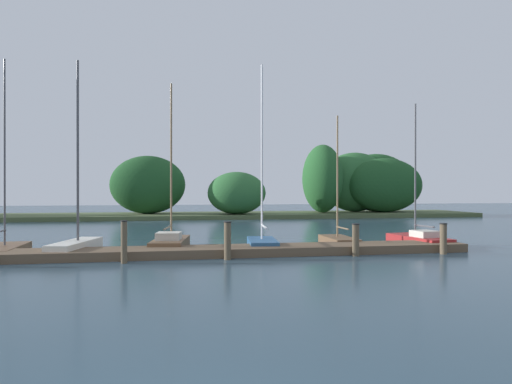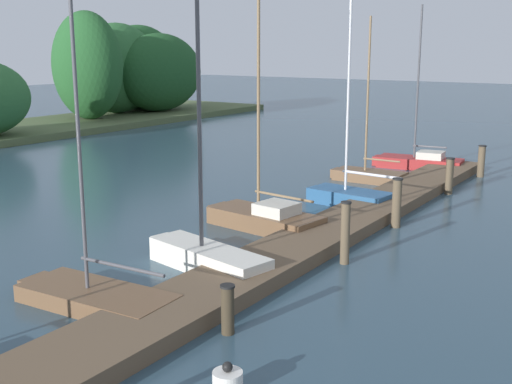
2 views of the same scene
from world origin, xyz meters
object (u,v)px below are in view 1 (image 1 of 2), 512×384
at_px(mooring_piling_5, 443,238).
at_px(mooring_piling_2, 124,242).
at_px(sailboat_6, 417,239).
at_px(mooring_piling_4, 356,240).
at_px(mooring_piling_3, 228,240).
at_px(sailboat_4, 262,241).
at_px(sailboat_1, 4,247).
at_px(sailboat_2, 77,244).
at_px(sailboat_5, 338,239).
at_px(sailboat_3, 171,241).

bearing_deg(mooring_piling_5, mooring_piling_2, -179.51).
bearing_deg(sailboat_6, mooring_piling_4, 115.27).
relative_size(mooring_piling_3, mooring_piling_4, 1.12).
distance_m(sailboat_6, mooring_piling_5, 2.86).
relative_size(sailboat_4, mooring_piling_4, 6.31).
bearing_deg(mooring_piling_2, sailboat_4, 24.92).
height_order(sailboat_6, mooring_piling_2, sailboat_6).
bearing_deg(sailboat_1, mooring_piling_4, -104.64).
bearing_deg(mooring_piling_2, mooring_piling_4, 1.48).
xyz_separation_m(mooring_piling_2, mooring_piling_3, (3.81, 0.18, -0.05)).
relative_size(sailboat_2, sailboat_5, 1.28).
bearing_deg(sailboat_2, mooring_piling_5, -87.47).
bearing_deg(sailboat_4, sailboat_1, 91.84).
height_order(sailboat_2, mooring_piling_5, sailboat_2).
relative_size(sailboat_6, mooring_piling_4, 5.24).
xyz_separation_m(sailboat_2, mooring_piling_3, (6.03, -2.43, 0.32)).
bearing_deg(sailboat_1, sailboat_5, -91.18).
relative_size(sailboat_4, mooring_piling_3, 5.65).
bearing_deg(mooring_piling_5, mooring_piling_4, 178.16).
bearing_deg(mooring_piling_2, mooring_piling_3, 2.67).
distance_m(sailboat_1, sailboat_3, 6.83).
distance_m(sailboat_6, mooring_piling_3, 9.91).
bearing_deg(sailboat_5, mooring_piling_5, -137.23).
bearing_deg(mooring_piling_3, sailboat_3, 124.55).
distance_m(sailboat_3, sailboat_6, 11.74).
bearing_deg(sailboat_2, sailboat_3, -66.29).
height_order(sailboat_5, mooring_piling_4, sailboat_5).
xyz_separation_m(sailboat_4, mooring_piling_2, (-5.62, -2.61, 0.39)).
height_order(sailboat_3, mooring_piling_5, sailboat_3).
bearing_deg(sailboat_5, mooring_piling_3, 120.81).
bearing_deg(mooring_piling_4, sailboat_3, 156.95).
xyz_separation_m(sailboat_1, sailboat_2, (3.02, -0.59, 0.14)).
xyz_separation_m(sailboat_5, mooring_piling_2, (-9.56, -3.64, 0.49)).
xyz_separation_m(sailboat_3, mooring_piling_5, (11.27, -3.29, 0.28)).
distance_m(sailboat_4, mooring_piling_3, 3.05).
distance_m(sailboat_6, mooring_piling_2, 13.65).
distance_m(mooring_piling_2, mooring_piling_3, 3.81).
distance_m(sailboat_4, mooring_piling_2, 6.20).
relative_size(mooring_piling_2, mooring_piling_4, 1.19).
height_order(sailboat_3, sailboat_4, sailboat_4).
distance_m(sailboat_2, mooring_piling_3, 6.51).
xyz_separation_m(sailboat_1, mooring_piling_5, (18.10, -3.09, 0.37)).
bearing_deg(mooring_piling_2, sailboat_5, 20.87).
bearing_deg(sailboat_1, sailboat_3, -91.20).
bearing_deg(sailboat_4, sailboat_5, -70.33).
height_order(sailboat_5, mooring_piling_5, sailboat_5).
relative_size(sailboat_2, sailboat_4, 0.98).
distance_m(sailboat_2, mooring_piling_2, 3.44).
distance_m(sailboat_6, mooring_piling_4, 5.07).
relative_size(sailboat_1, sailboat_6, 1.19).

